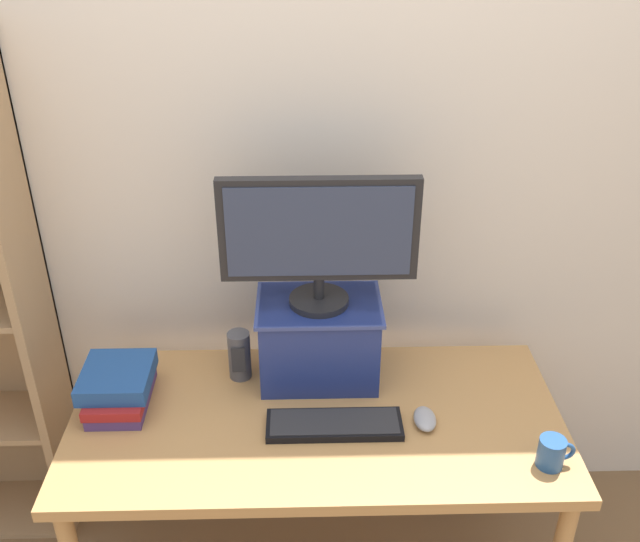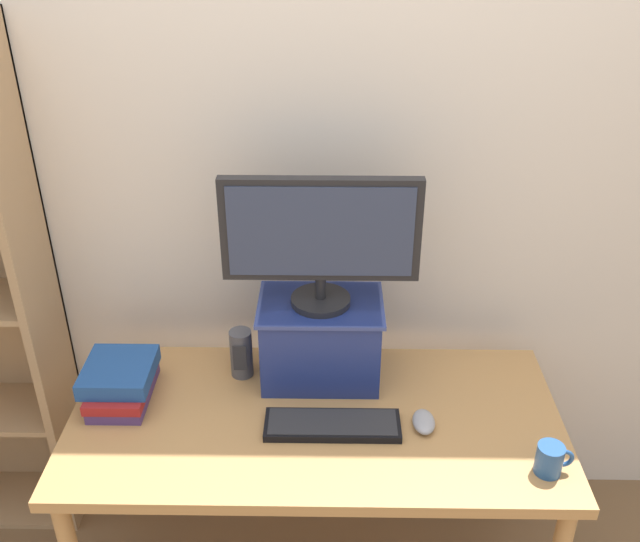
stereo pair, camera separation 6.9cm
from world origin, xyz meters
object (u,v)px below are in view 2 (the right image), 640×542
object	(u,v)px
desk	(315,435)
riser_box	(321,338)
keyboard	(332,425)
coffee_mug	(550,459)
computer_monitor	(321,236)
book_stack	(121,381)
desk_speaker	(241,353)
computer_mouse	(424,422)

from	to	relation	value
desk	riser_box	xyz separation A→B (m)	(0.01, 0.20, 0.21)
keyboard	coffee_mug	xyz separation A→B (m)	(0.57, -0.16, 0.03)
computer_monitor	book_stack	distance (m)	0.75
riser_box	book_stack	xyz separation A→B (m)	(-0.60, -0.12, -0.08)
computer_monitor	desk_speaker	bearing A→B (deg)	-179.59
computer_mouse	keyboard	bearing A→B (deg)	-177.59
riser_box	book_stack	size ratio (longest dim) A/B	1.43
computer_monitor	book_stack	world-z (taller)	computer_monitor
coffee_mug	desk_speaker	world-z (taller)	desk_speaker
desk	desk_speaker	bearing A→B (deg)	139.84
desk	keyboard	world-z (taller)	keyboard
coffee_mug	desk_speaker	distance (m)	0.95
keyboard	computer_mouse	world-z (taller)	computer_mouse
computer_mouse	coffee_mug	size ratio (longest dim) A/B	1.03
riser_box	computer_monitor	bearing A→B (deg)	-90.00
desk	computer_mouse	size ratio (longest dim) A/B	13.83
riser_box	desk_speaker	world-z (taller)	riser_box
riser_box	keyboard	size ratio (longest dim) A/B	0.97
keyboard	desk_speaker	world-z (taller)	desk_speaker
computer_mouse	book_stack	distance (m)	0.91
keyboard	book_stack	bearing A→B (deg)	168.28
desk	desk_speaker	size ratio (longest dim) A/B	8.99
riser_box	desk_speaker	bearing A→B (deg)	-179.24
computer_monitor	computer_mouse	distance (m)	0.61
computer_monitor	coffee_mug	distance (m)	0.86
book_stack	coffee_mug	world-z (taller)	book_stack
desk	computer_monitor	size ratio (longest dim) A/B	2.52
book_stack	computer_monitor	bearing A→B (deg)	11.31
computer_mouse	riser_box	bearing A→B (deg)	141.05
computer_monitor	coffee_mug	size ratio (longest dim) A/B	5.66
desk_speaker	keyboard	bearing A→B (deg)	-41.15
riser_box	desk_speaker	distance (m)	0.25
desk	book_stack	distance (m)	0.60
book_stack	desk_speaker	xyz separation A→B (m)	(0.35, 0.12, 0.02)
desk	computer_mouse	world-z (taller)	computer_mouse
riser_box	computer_mouse	xyz separation A→B (m)	(0.30, -0.24, -0.12)
keyboard	coffee_mug	bearing A→B (deg)	-15.64
computer_mouse	book_stack	world-z (taller)	book_stack
keyboard	book_stack	size ratio (longest dim) A/B	1.47
coffee_mug	desk_speaker	size ratio (longest dim) A/B	0.63
book_stack	coffee_mug	size ratio (longest dim) A/B	2.62
computer_monitor	desk_speaker	size ratio (longest dim) A/B	3.56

